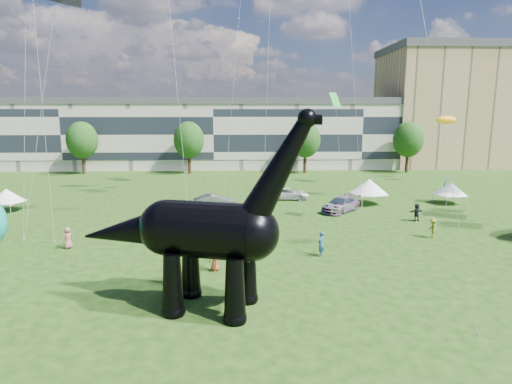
{
  "coord_description": "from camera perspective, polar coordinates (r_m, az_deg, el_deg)",
  "views": [
    {
      "loc": [
        -3.22,
        -20.66,
        10.31
      ],
      "look_at": [
        -2.17,
        8.0,
        5.0
      ],
      "focal_mm": 30.0,
      "sensor_mm": 36.0,
      "label": 1
    }
  ],
  "objects": [
    {
      "name": "car_silver",
      "position": [
        43.58,
        -12.65,
        -2.52
      ],
      "size": [
        2.62,
        4.34,
        1.38
      ],
      "primitive_type": "imported",
      "rotation": [
        0.0,
        0.0,
        -0.26
      ],
      "color": "#ADADB1",
      "rests_on": "ground"
    },
    {
      "name": "terrace_row",
      "position": [
        82.91,
        -5.45,
        7.46
      ],
      "size": [
        78.0,
        11.0,
        12.0
      ],
      "primitive_type": "cube",
      "color": "beige",
      "rests_on": "ground"
    },
    {
      "name": "gazebo_left",
      "position": [
        52.32,
        -30.32,
        -0.41
      ],
      "size": [
        4.05,
        4.05,
        2.45
      ],
      "rotation": [
        0.0,
        0.0,
        -0.17
      ],
      "color": "white",
      "rests_on": "ground"
    },
    {
      "name": "gazebo_near",
      "position": [
        50.55,
        14.84,
        0.71
      ],
      "size": [
        4.81,
        4.81,
        2.89
      ],
      "rotation": [
        0.0,
        0.0,
        0.18
      ],
      "color": "white",
      "rests_on": "ground"
    },
    {
      "name": "car_white",
      "position": [
        51.86,
        4.32,
        -0.22
      ],
      "size": [
        5.21,
        2.71,
        1.4
      ],
      "primitive_type": "imported",
      "rotation": [
        0.0,
        0.0,
        1.49
      ],
      "color": "silver",
      "rests_on": "ground"
    },
    {
      "name": "visitors",
      "position": [
        39.31,
        6.11,
        -3.47
      ],
      "size": [
        41.8,
        29.66,
        1.86
      ],
      "color": "#AE4A2B",
      "rests_on": "ground"
    },
    {
      "name": "tree_mid_left",
      "position": [
        74.29,
        -8.96,
        7.26
      ],
      "size": [
        5.2,
        5.2,
        9.44
      ],
      "color": "#382314",
      "rests_on": "ground"
    },
    {
      "name": "tree_far_left",
      "position": [
        78.48,
        -22.21,
        6.78
      ],
      "size": [
        5.2,
        5.2,
        9.44
      ],
      "color": "#382314",
      "rests_on": "ground"
    },
    {
      "name": "apartment_block",
      "position": [
        95.95,
        25.07,
        9.93
      ],
      "size": [
        28.0,
        18.0,
        22.0
      ],
      "primitive_type": "cube",
      "color": "tan",
      "rests_on": "ground"
    },
    {
      "name": "tree_mid_right",
      "position": [
        74.62,
        6.61,
        7.33
      ],
      "size": [
        5.2,
        5.2,
        9.44
      ],
      "color": "#382314",
      "rests_on": "ground"
    },
    {
      "name": "gazebo_far",
      "position": [
        54.07,
        24.5,
        0.4
      ],
      "size": [
        3.99,
        3.99,
        2.45
      ],
      "rotation": [
        0.0,
        0.0,
        0.15
      ],
      "color": "white",
      "rests_on": "ground"
    },
    {
      "name": "tree_far_right",
      "position": [
        79.35,
        19.66,
        6.98
      ],
      "size": [
        5.2,
        5.2,
        9.44
      ],
      "color": "#382314",
      "rests_on": "ground"
    },
    {
      "name": "car_grey",
      "position": [
        47.02,
        -5.47,
        -1.26
      ],
      "size": [
        4.89,
        2.29,
        1.55
      ],
      "primitive_type": "imported",
      "rotation": [
        0.0,
        0.0,
        1.71
      ],
      "color": "slate",
      "rests_on": "ground"
    },
    {
      "name": "dinosaur_sculpture",
      "position": [
        22.67,
        -7.52,
        -5.43
      ],
      "size": [
        13.34,
        5.5,
        10.93
      ],
      "rotation": [
        0.0,
        0.0,
        -0.27
      ],
      "color": "black",
      "rests_on": "ground"
    },
    {
      "name": "car_dark",
      "position": [
        46.15,
        11.24,
        -1.64
      ],
      "size": [
        5.25,
        5.39,
        1.55
      ],
      "primitive_type": "imported",
      "rotation": [
        0.0,
        0.0,
        -0.75
      ],
      "color": "#595960",
      "rests_on": "ground"
    },
    {
      "name": "ground",
      "position": [
        23.31,
        6.29,
        -15.82
      ],
      "size": [
        220.0,
        220.0,
        0.0
      ],
      "primitive_type": "plane",
      "color": "#16330C",
      "rests_on": "ground"
    }
  ]
}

